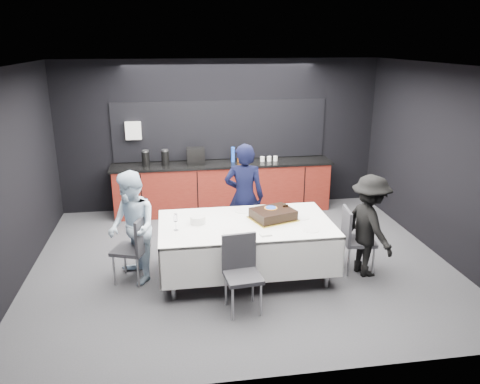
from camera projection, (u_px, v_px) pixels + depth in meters
The scene contains 18 objects.
ground at pixel (241, 262), 6.91m from camera, with size 6.00×6.00×0.00m, color #3E3F43.
room_shell at pixel (241, 138), 6.33m from camera, with size 6.04×5.04×2.82m.
kitchenette at pixel (222, 183), 8.82m from camera, with size 4.10×0.64×2.05m.
party_table at pixel (246, 232), 6.33m from camera, with size 2.32×1.32×0.78m.
cake_assembly at pixel (273, 214), 6.38m from camera, with size 0.69×0.63×0.18m.
plate_stack at pixel (198, 220), 6.25m from camera, with size 0.21×0.21×0.10m, color white.
loose_plate_near at pixel (230, 232), 5.97m from camera, with size 0.21×0.21×0.01m, color white.
loose_plate_right_a at pixel (303, 218), 6.44m from camera, with size 0.18×0.18×0.01m, color white.
loose_plate_right_b at pixel (311, 230), 6.03m from camera, with size 0.21×0.21×0.01m, color white.
loose_plate_far at pixel (243, 211), 6.70m from camera, with size 0.22×0.22×0.01m, color white.
fork_pile at pixel (266, 235), 5.87m from camera, with size 0.14×0.09×0.02m, color white.
champagne_flute at pixel (175, 219), 5.98m from camera, with size 0.06×0.06×0.22m.
chair_left at pixel (135, 244), 6.20m from camera, with size 0.54×0.54×0.92m.
chair_right at pixel (354, 236), 6.48m from camera, with size 0.47×0.47×0.92m.
chair_near at pixel (241, 267), 5.58m from camera, with size 0.46×0.46×0.92m.
person_center at pixel (244, 197), 7.14m from camera, with size 0.61×0.40×1.67m, color black.
person_left at pixel (132, 228), 6.15m from camera, with size 0.74×0.58×1.52m, color silver.
person_right at pixel (369, 226), 6.35m from camera, with size 0.92×0.53×1.42m, color black.
Camera 1 is at (-0.97, -6.17, 3.13)m, focal length 35.00 mm.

